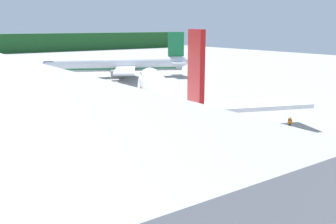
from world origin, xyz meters
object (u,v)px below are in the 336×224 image
Objects in this scene: airliner_mid_apron at (117,65)px; cargo_container_mid at (137,141)px; crew_supervisor at (119,133)px; service_truck_fuel at (202,155)px; airliner_foreground at (166,101)px; crew_loader_left at (290,123)px; crew_loader_right at (195,132)px; crew_marshaller at (290,136)px; cargo_container_near at (321,156)px.

airliner_mid_apron is 14.65× the size of cargo_container_mid.
cargo_container_mid is 3.44m from crew_supervisor.
crew_supervisor is at bearing 98.96° from service_truck_fuel.
airliner_mid_apron is (17.57, 45.41, -0.35)m from airliner_foreground.
airliner_foreground is 48.69m from airliner_mid_apron.
crew_loader_right reaches higher than crew_loader_left.
service_truck_fuel is 3.72× the size of crew_loader_left.
crew_loader_right is (5.19, 7.24, -0.42)m from service_truck_fuel.
airliner_mid_apron is 59.45m from crew_marshaller.
cargo_container_mid reaches higher than crew_loader_left.
airliner_foreground is 23.48× the size of crew_loader_left.
cargo_container_near is 1.46× the size of crew_loader_left.
service_truck_fuel reaches higher than crew_loader_left.
service_truck_fuel is at bearing -111.45° from airliner_mid_apron.
airliner_foreground is 14.89m from crew_loader_left.
cargo_container_mid is (-7.14, -5.13, -2.43)m from airliner_foreground.
crew_loader_left is (11.35, -9.32, -2.42)m from airliner_foreground.
airliner_foreground is 23.51× the size of crew_marshaller.
cargo_container_near is (9.14, -5.28, -0.43)m from service_truck_fuel.
cargo_container_mid is 1.43× the size of crew_loader_right.
crew_supervisor is (-7.24, -1.69, -2.34)m from airliner_foreground.
service_truck_fuel is 10.56m from cargo_container_near.
crew_marshaller is at bearing 61.59° from cargo_container_near.
cargo_container_mid is 18.96m from crew_loader_left.
cargo_container_mid is at bearing 167.23° from crew_loader_left.
crew_supervisor is at bearing 123.18° from cargo_container_near.
crew_loader_right is 0.94× the size of crew_supervisor.
airliner_foreground reaches higher than airliner_mid_apron.
crew_marshaller is 0.99× the size of crew_loader_right.
service_truck_fuel is at bearing -112.46° from airliner_foreground.
airliner_mid_apron is 5.70× the size of service_truck_fuel.
cargo_container_near is at bearing -130.05° from crew_loader_left.
crew_loader_left is at bearing -22.31° from crew_supervisor.
crew_marshaller is (12.07, 0.15, -0.43)m from service_truck_fuel.
service_truck_fuel is at bearing 149.98° from cargo_container_near.
airliner_mid_apron is 19.75× the size of crew_supervisor.
airliner_mid_apron reaches higher than crew_marshaller.
airliner_foreground reaches higher than cargo_container_mid.
crew_loader_left is at bearing 37.90° from crew_marshaller.
airliner_mid_apron reaches higher than crew_loader_right.
cargo_container_near reaches higher than crew_loader_right.
crew_loader_left is (16.79, 3.82, -0.43)m from service_truck_fuel.
crew_loader_left is 0.99× the size of crew_loader_right.
cargo_container_near is at bearing -30.02° from service_truck_fuel.
crew_marshaller is at bearing -29.69° from cargo_container_mid.
airliner_mid_apron reaches higher than cargo_container_mid.
crew_loader_right is at bearing -6.37° from cargo_container_mid.
cargo_container_near is 13.13m from crew_loader_right.
airliner_foreground is 14.36m from service_truck_fuel.
airliner_mid_apron is at bearing 68.85° from airliner_foreground.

